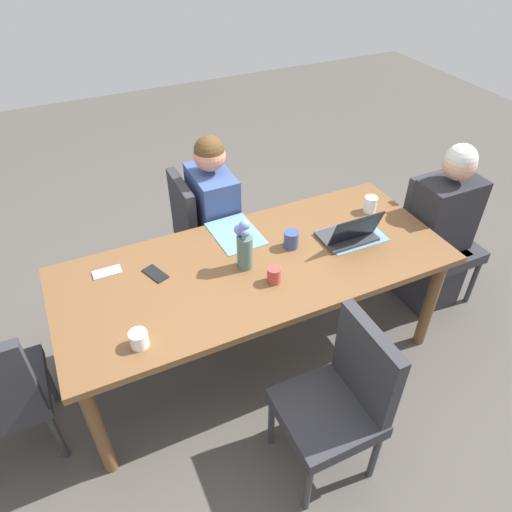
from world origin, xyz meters
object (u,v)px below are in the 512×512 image
Objects in this scene: dining_table at (256,273)px; coffee_mug_centre_right at (370,204)px; coffee_mug_centre_left at (291,239)px; flower_vase at (244,244)px; laptop_head_left_left_near at (349,234)px; coffee_mug_near_left at (139,339)px; chair_head_left_left_near at (436,232)px; chair_near_left_mid at (201,229)px; coffee_mug_near_right at (274,275)px; phone_silver at (107,272)px; person_near_left_mid at (214,227)px; chair_far_left_far at (341,396)px; person_head_left_left_near at (438,237)px; phone_black at (155,274)px.

coffee_mug_centre_right reaches higher than dining_table.
flower_vase is at bearing 9.16° from coffee_mug_centre_left.
coffee_mug_near_left is at bearing 11.51° from laptop_head_left_left_near.
chair_near_left_mid is (1.45, -0.72, 0.00)m from chair_head_left_left_near.
flower_vase is 3.38× the size of coffee_mug_near_right.
chair_head_left_left_near is at bearing -174.45° from laptop_head_left_left_near.
laptop_head_left_left_near is (0.80, 0.08, 0.29)m from chair_head_left_left_near.
chair_near_left_mid reaches higher than coffee_mug_centre_right.
phone_silver is at bearing -3.66° from coffee_mug_centre_right.
chair_head_left_left_near is 2.81× the size of laptop_head_left_left_near.
flower_vase is at bearing 1.61° from chair_head_left_left_near.
chair_head_left_left_near is at bearing 153.43° from chair_near_left_mid.
dining_table is 21.35× the size of coffee_mug_centre_right.
chair_far_left_far is (-0.06, 1.50, -0.03)m from person_near_left_mid.
person_head_left_left_near is 3.95× the size of flower_vase.
coffee_mug_centre_right is at bearing -158.29° from coffee_mug_near_right.
phone_black and phone_silver have the same top height.
coffee_mug_near_left is 0.57× the size of phone_black.
coffee_mug_centre_left reaches higher than dining_table.
coffee_mug_near_right reaches higher than coffee_mug_near_left.
coffee_mug_near_right is 0.90m from phone_silver.
dining_table is at bearing -3.70° from laptop_head_left_left_near.
flower_vase is (0.01, 0.76, 0.40)m from chair_near_left_mid.
coffee_mug_centre_left is (1.08, -0.08, 0.27)m from person_head_left_left_near.
flower_vase is (0.14, -0.79, 0.40)m from chair_far_left_far.
chair_head_left_left_near is at bearing 179.52° from coffee_mug_centre_left.
coffee_mug_centre_right is at bearing -170.20° from flower_vase.
chair_head_left_left_near is 2.97× the size of flower_vase.
coffee_mug_near_left is (0.74, 1.01, 0.26)m from person_near_left_mid.
coffee_mug_near_right is at bearing 94.89° from chair_near_left_mid.
dining_table is 21.61× the size of coffee_mug_centre_left.
chair_far_left_far is at bearing 32.36° from chair_head_left_left_near.
person_near_left_mid reaches higher than dining_table.
laptop_head_left_left_near is 1.38m from phone_silver.
chair_near_left_mid is 0.99m from coffee_mug_near_right.
flower_vase is at bearing 50.97° from phone_black.
phone_silver is at bearing -8.20° from person_head_left_left_near.
laptop_head_left_left_near is 2.13× the size of phone_silver.
laptop_head_left_left_near is 3.57× the size of coffee_mug_near_right.
person_head_left_left_near is 1.33× the size of chair_far_left_far.
laptop_head_left_left_near is at bearing 34.62° from coffee_mug_centre_right.
laptop_head_left_left_near is 3.13× the size of coffee_mug_centre_right.
chair_head_left_left_near is at bearing -170.73° from coffee_mug_near_left.
chair_head_left_left_near is at bearing -147.64° from chair_far_left_far.
chair_near_left_mid is 6.00× the size of phone_black.
person_near_left_mid is 1.05m from coffee_mug_centre_right.
chair_near_left_mid is 0.89m from phone_silver.
laptop_head_left_left_near is at bearing 59.11° from phone_black.
coffee_mug_centre_left is at bearing -168.43° from dining_table.
chair_far_left_far reaches higher than coffee_mug_near_left.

